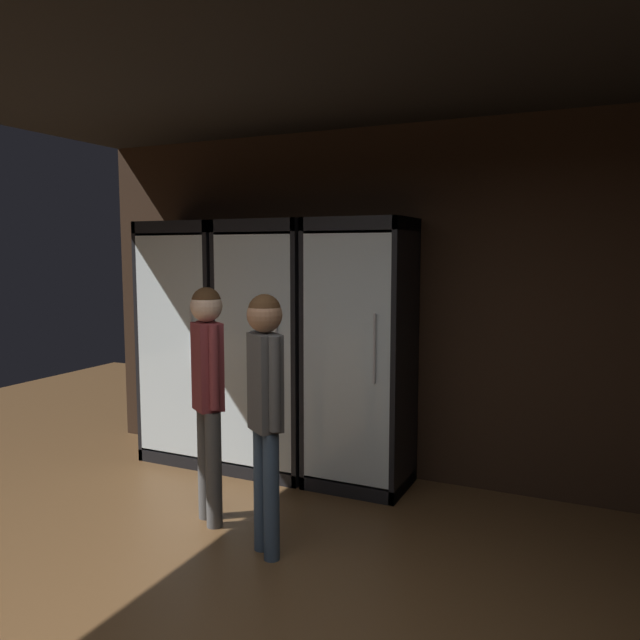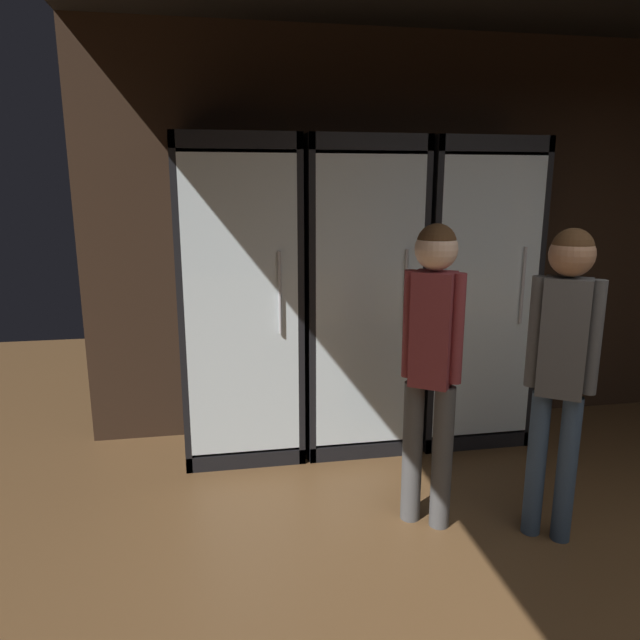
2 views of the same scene
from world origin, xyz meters
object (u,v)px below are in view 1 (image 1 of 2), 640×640
(cooler_far_left, at_px, (195,343))
(shopper_near, at_px, (208,380))
(shopper_far, at_px, (265,391))
(cooler_center, at_px, (362,356))
(cooler_left, at_px, (273,351))

(cooler_far_left, xyz_separation_m, shopper_near, (0.91, -1.10, -0.04))
(shopper_near, relative_size, shopper_far, 1.01)
(shopper_near, height_order, shopper_far, shopper_near)
(cooler_center, xyz_separation_m, shopper_far, (-0.09, -1.33, -0.01))
(cooler_far_left, height_order, shopper_near, cooler_far_left)
(cooler_left, xyz_separation_m, shopper_far, (0.69, -1.33, 0.00))
(cooler_far_left, bearing_deg, cooler_left, -0.10)
(shopper_near, bearing_deg, cooler_left, 96.36)
(cooler_far_left, distance_m, cooler_left, 0.79)
(cooler_center, height_order, shopper_far, cooler_center)
(cooler_far_left, xyz_separation_m, shopper_far, (1.48, -1.33, -0.01))
(cooler_far_left, bearing_deg, shopper_near, -50.37)
(cooler_far_left, distance_m, shopper_near, 1.43)
(cooler_left, distance_m, cooler_center, 0.79)
(shopper_near, xyz_separation_m, shopper_far, (0.57, -0.23, 0.03))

